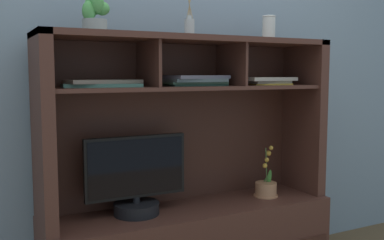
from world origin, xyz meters
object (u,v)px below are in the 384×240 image
Objects in this scene: potted_succulent at (95,15)px; tv_monitor at (136,183)px; magazine_stack_left at (195,80)px; potted_orchid at (266,188)px; magazine_stack_centre at (263,81)px; diffuser_bottle at (189,27)px; media_console at (191,215)px; ceramic_vase at (269,28)px; magazine_stack_right at (102,84)px.

tv_monitor is at bearing 5.63° from potted_succulent.
potted_succulent is (-0.55, -0.03, 0.31)m from magazine_stack_left.
tv_monitor is at bearing 177.83° from potted_orchid.
diffuser_bottle is (-0.50, -0.01, 0.29)m from magazine_stack_centre.
diffuser_bottle is 1.22× the size of potted_succulent.
potted_orchid is at bearing -0.60° from potted_succulent.
ceramic_vase is (0.53, 0.02, 1.06)m from media_console.
potted_orchid is at bearing -102.00° from magazine_stack_centre.
media_console reaches higher than magazine_stack_centre.
magazine_stack_centre is 1.87× the size of potted_succulent.
magazine_stack_right reaches higher than tv_monitor.
diffuser_bottle reaches higher than magazine_stack_centre.
ceramic_vase is (0.85, 0.02, 0.83)m from tv_monitor.
ceramic_vase reaches higher than magazine_stack_right.
media_console is at bearing -153.08° from magazine_stack_left.
potted_orchid is 0.88× the size of magazine_stack_left.
magazine_stack_right is (-0.98, 0.04, 0.63)m from potted_orchid.
tv_monitor is 0.63m from magazine_stack_left.
potted_orchid is (0.49, -0.03, 0.11)m from media_console.
potted_succulent is at bearing 179.40° from potted_orchid.
magazine_stack_left is (-0.46, 0.04, 0.64)m from potted_orchid.
potted_succulent reaches higher than ceramic_vase.
tv_monitor is at bearing -177.66° from magazine_stack_left.
potted_succulent is at bearing -177.80° from ceramic_vase.
potted_succulent is at bearing -142.21° from magazine_stack_right.
magazine_stack_centre is (0.47, 0.02, -0.01)m from magazine_stack_left.
ceramic_vase is at bearing 53.50° from potted_orchid.
potted_orchid is 0.86× the size of magazine_stack_centre.
media_console is 0.39m from tv_monitor.
ceramic_vase is at bearing 2.18° from media_console.
media_console is 1.18m from ceramic_vase.
magazine_stack_left is 0.52m from magazine_stack_right.
potted_orchid is at bearing -2.17° from tv_monitor.
media_console is at bearing -177.82° from ceramic_vase.
magazine_stack_right is (-0.52, -0.01, -0.01)m from magazine_stack_left.
diffuser_bottle reaches higher than potted_orchid.
magazine_stack_left is at bearing -177.89° from magazine_stack_centre.
ceramic_vase reaches higher than tv_monitor.
potted_orchid is 0.79m from magazine_stack_left.
magazine_stack_left is 0.29m from diffuser_bottle.
magazine_stack_centre is at bearing 2.21° from tv_monitor.
potted_orchid is at bearing -2.26° from magazine_stack_right.
media_console is 1.19m from potted_succulent.
diffuser_bottle reaches higher than media_console.
media_console is at bearing -90.00° from diffuser_bottle.
media_console is 4.50× the size of magazine_stack_centre.
potted_orchid is 1.16m from magazine_stack_right.
ceramic_vase is at bearing 0.71° from magazine_stack_left.
media_console is at bearing 2.22° from potted_succulent.
tv_monitor is at bearing -176.17° from diffuser_bottle.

